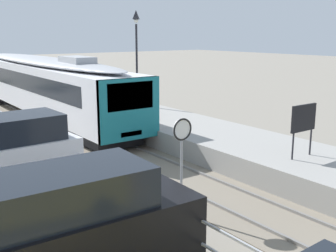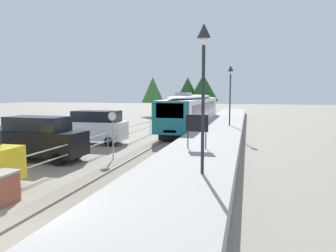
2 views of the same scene
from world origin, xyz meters
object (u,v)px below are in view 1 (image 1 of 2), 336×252
commuter_train (44,83)px  platform_lamp_mid_platform (136,40)px  parked_van_black (73,229)px  platform_notice_board (304,120)px  speed_limit_sign (182,143)px

commuter_train → platform_lamp_mid_platform: (4.06, -3.92, 2.47)m
platform_lamp_mid_platform → parked_van_black: (-9.73, -13.14, -3.33)m
commuter_train → platform_notice_board: size_ratio=11.11×
platform_lamp_mid_platform → platform_notice_board: platform_lamp_mid_platform is taller
commuter_train → platform_lamp_mid_platform: bearing=-44.0°
platform_lamp_mid_platform → speed_limit_sign: 13.43m
commuter_train → platform_lamp_mid_platform: platform_lamp_mid_platform is taller
commuter_train → speed_limit_sign: 15.79m
platform_notice_board → platform_lamp_mid_platform: bearing=85.1°
parked_van_black → platform_notice_board: bearing=7.6°
commuter_train → parked_van_black: 18.00m
commuter_train → platform_notice_board: (3.04, -15.90, 0.04)m
platform_lamp_mid_platform → speed_limit_sign: size_ratio=1.91×
commuter_train → platform_notice_board: commuter_train is taller
commuter_train → speed_limit_sign: size_ratio=7.13×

